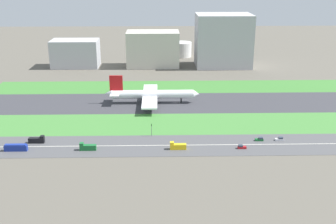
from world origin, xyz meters
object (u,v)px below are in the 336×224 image
object	(u,v)px
truck_2	(37,140)
traffic_light	(152,129)
truck_0	(87,147)
office_tower	(223,40)
truck_1	(178,146)
terminal_building	(75,53)
car_1	(242,147)
airliner	(150,94)
fuel_tank_west	(182,49)
car_0	(280,139)
bus_0	(16,148)
hangar_building	(153,49)
car_2	(260,139)

from	to	relation	value
truck_2	traffic_light	size ratio (longest dim) A/B	1.17
truck_0	office_tower	size ratio (longest dim) A/B	0.16
truck_0	truck_1	bearing A→B (deg)	-180.00
truck_1	terminal_building	size ratio (longest dim) A/B	0.19
car_1	truck_2	size ratio (longest dim) A/B	0.52
airliner	truck_0	xyz separation A→B (m)	(-31.17, -78.00, -4.56)
traffic_light	office_tower	xyz separation A→B (m)	(65.11, 174.01, 19.98)
terminal_building	fuel_tank_west	bearing A→B (deg)	23.68
airliner	terminal_building	bearing A→B (deg)	122.40
car_0	truck_1	bearing A→B (deg)	-169.87
airliner	car_0	size ratio (longest dim) A/B	14.77
bus_0	hangar_building	world-z (taller)	hangar_building
traffic_light	office_tower	size ratio (longest dim) A/B	0.14
car_1	traffic_light	bearing A→B (deg)	-20.95
truck_2	fuel_tank_west	distance (m)	244.24
car_0	bus_0	bearing A→B (deg)	-175.88
bus_0	terminal_building	size ratio (longest dim) A/B	0.27
traffic_light	office_tower	distance (m)	186.86
truck_2	office_tower	distance (m)	222.71
traffic_light	office_tower	world-z (taller)	office_tower
airliner	traffic_light	xyz separation A→B (m)	(1.55, -60.01, -1.94)
airliner	hangar_building	world-z (taller)	hangar_building
car_2	fuel_tank_west	bearing A→B (deg)	97.53
truck_0	terminal_building	distance (m)	196.67
hangar_building	airliner	bearing A→B (deg)	-90.29
truck_1	hangar_building	xyz separation A→B (m)	(-14.67, 192.00, 14.78)
car_2	traffic_light	size ratio (longest dim) A/B	0.61
car_0	car_2	size ratio (longest dim) A/B	1.00
hangar_building	traffic_light	bearing A→B (deg)	-89.68
office_tower	truck_2	bearing A→B (deg)	-124.77
airliner	bus_0	distance (m)	103.40
traffic_light	hangar_building	world-z (taller)	hangar_building
bus_0	fuel_tank_west	world-z (taller)	fuel_tank_west
car_2	fuel_tank_west	xyz separation A→B (m)	(-30.00, 227.00, 6.62)
car_0	hangar_building	distance (m)	195.85
car_2	office_tower	xyz separation A→B (m)	(6.40, 182.00, 23.35)
bus_0	fuel_tank_west	xyz separation A→B (m)	(98.00, 237.00, 5.72)
truck_2	hangar_building	distance (m)	192.29
truck_2	truck_1	bearing A→B (deg)	-7.60
car_2	fuel_tank_west	distance (m)	229.07
car_2	car_0	bearing A→B (deg)	0.00
fuel_tank_west	car_2	bearing A→B (deg)	-82.47
truck_1	office_tower	xyz separation A→B (m)	(51.42, 192.00, 22.60)
car_0	office_tower	bearing A→B (deg)	91.43
truck_2	hangar_building	xyz separation A→B (m)	(60.26, 182.00, 14.78)
airliner	office_tower	xyz separation A→B (m)	(66.66, 114.00, 18.04)
truck_2	office_tower	world-z (taller)	office_tower
truck_0	traffic_light	bearing A→B (deg)	-151.19
truck_2	office_tower	bearing A→B (deg)	55.23
car_1	car_2	distance (m)	15.41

